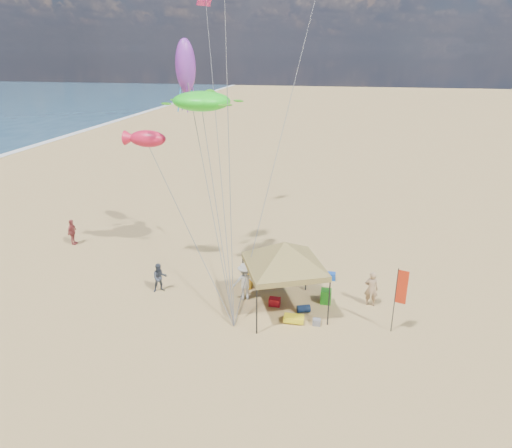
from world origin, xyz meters
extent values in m
plane|color=tan|center=(0.00, 0.00, 0.00)|extent=(280.00, 280.00, 0.00)
cylinder|color=black|center=(-0.69, 3.21, 1.08)|extent=(0.06, 0.06, 2.16)
cylinder|color=black|center=(2.29, 4.48, 1.08)|extent=(0.06, 0.06, 2.16)
cylinder|color=black|center=(0.58, 0.23, 1.08)|extent=(0.06, 0.06, 2.16)
cylinder|color=black|center=(3.56, 1.50, 1.08)|extent=(0.06, 0.06, 2.16)
cube|color=olive|center=(1.44, 2.35, 2.29)|extent=(4.38, 4.38, 0.26)
pyramid|color=olive|center=(1.44, 2.35, 3.50)|extent=(6.02, 6.02, 1.08)
cylinder|color=black|center=(6.31, 1.54, 1.53)|extent=(0.04, 0.04, 3.06)
cube|color=red|center=(6.53, 1.48, 2.23)|extent=(0.44, 0.14, 1.53)
cube|color=#A60D17|center=(0.98, 2.67, 0.19)|extent=(0.54, 0.38, 0.38)
cube|color=#1444AA|center=(3.48, 5.88, 0.19)|extent=(0.54, 0.38, 0.38)
cylinder|color=#0D1D3B|center=(2.40, 2.34, 0.18)|extent=(0.69, 0.54, 0.36)
cylinder|color=red|center=(-0.28, 5.92, 0.18)|extent=(0.54, 0.69, 0.36)
cube|color=#1B7916|center=(3.37, 3.40, 0.35)|extent=(0.50, 0.50, 0.70)
cube|color=#C58615|center=(-0.70, 4.15, 0.35)|extent=(0.50, 0.50, 0.70)
cube|color=slate|center=(3.08, 1.40, 0.14)|extent=(0.34, 0.30, 0.28)
cube|color=yellow|center=(2.06, 1.39, 0.20)|extent=(0.90, 0.50, 0.24)
imported|color=tan|center=(5.47, 3.62, 0.88)|extent=(0.68, 0.47, 1.77)
imported|color=#353D49|center=(-4.94, 2.91, 0.76)|extent=(0.93, 0.88, 1.52)
imported|color=silver|center=(-0.55, 2.99, 0.96)|extent=(1.41, 1.08, 1.93)
imported|color=#973B3A|center=(-12.63, 7.48, 0.82)|extent=(0.49, 1.00, 1.64)
ellipsoid|color=#23F920|center=(-3.20, 5.54, 9.17)|extent=(3.54, 3.27, 0.95)
ellipsoid|color=red|center=(-6.27, 5.79, 7.20)|extent=(2.10, 1.27, 0.88)
ellipsoid|color=purple|center=(-4.65, 7.61, 10.71)|extent=(1.34, 1.34, 2.72)
camera|label=1|loc=(3.83, -16.23, 11.55)|focal=32.05mm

